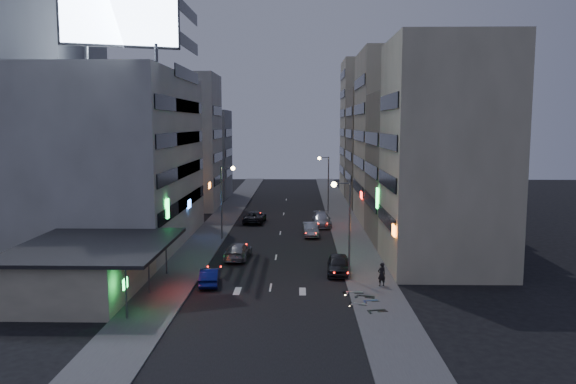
{
  "coord_description": "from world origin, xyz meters",
  "views": [
    {
      "loc": [
        2.26,
        -38.61,
        12.76
      ],
      "look_at": [
        1.07,
        18.45,
        5.78
      ],
      "focal_mm": 35.0,
      "sensor_mm": 36.0,
      "label": 1
    }
  ],
  "objects_px": {
    "parked_car_right_far": "(322,220)",
    "scooter_silver_b": "(363,284)",
    "parked_car_left": "(255,217)",
    "person": "(382,274)",
    "parked_car_right_mid": "(310,229)",
    "scooter_black_b": "(375,288)",
    "scooter_silver_a": "(368,297)",
    "road_car_blue": "(210,276)",
    "scooter_blue": "(378,293)",
    "scooter_black_a": "(385,301)",
    "road_car_silver": "(238,251)",
    "parked_car_right_near": "(339,264)"
  },
  "relations": [
    {
      "from": "parked_car_right_near",
      "to": "parked_car_left",
      "type": "xyz_separation_m",
      "value": [
        -9.14,
        24.68,
        -0.06
      ]
    },
    {
      "from": "parked_car_right_far",
      "to": "person",
      "type": "distance_m",
      "value": 26.55
    },
    {
      "from": "parked_car_right_mid",
      "to": "scooter_black_b",
      "type": "height_order",
      "value": "parked_car_right_mid"
    },
    {
      "from": "parked_car_left",
      "to": "scooter_black_b",
      "type": "distance_m",
      "value": 33.41
    },
    {
      "from": "scooter_silver_a",
      "to": "scooter_blue",
      "type": "xyz_separation_m",
      "value": [
        0.83,
        1.05,
        0.02
      ]
    },
    {
      "from": "road_car_silver",
      "to": "parked_car_left",
      "type": "bearing_deg",
      "value": -86.45
    },
    {
      "from": "parked_car_right_far",
      "to": "scooter_silver_a",
      "type": "xyz_separation_m",
      "value": [
        2.03,
        -30.77,
        -0.19
      ]
    },
    {
      "from": "road_car_silver",
      "to": "scooter_blue",
      "type": "xyz_separation_m",
      "value": [
        11.48,
        -12.49,
        -0.13
      ]
    },
    {
      "from": "parked_car_left",
      "to": "parked_car_right_far",
      "type": "bearing_deg",
      "value": 168.59
    },
    {
      "from": "scooter_silver_a",
      "to": "scooter_silver_b",
      "type": "relative_size",
      "value": 0.85
    },
    {
      "from": "parked_car_right_near",
      "to": "parked_car_right_mid",
      "type": "height_order",
      "value": "parked_car_right_near"
    },
    {
      "from": "road_car_blue",
      "to": "scooter_blue",
      "type": "xyz_separation_m",
      "value": [
        12.78,
        -3.92,
        -0.05
      ]
    },
    {
      "from": "person",
      "to": "scooter_black_b",
      "type": "relative_size",
      "value": 0.94
    },
    {
      "from": "parked_car_right_mid",
      "to": "person",
      "type": "distance_m",
      "value": 20.8
    },
    {
      "from": "scooter_black_a",
      "to": "scooter_blue",
      "type": "distance_m",
      "value": 2.15
    },
    {
      "from": "parked_car_left",
      "to": "scooter_silver_b",
      "type": "xyz_separation_m",
      "value": [
        10.62,
        -30.28,
        -0.05
      ]
    },
    {
      "from": "scooter_black_b",
      "to": "road_car_silver",
      "type": "bearing_deg",
      "value": 61.09
    },
    {
      "from": "road_car_silver",
      "to": "scooter_silver_a",
      "type": "distance_m",
      "value": 17.22
    },
    {
      "from": "scooter_silver_a",
      "to": "parked_car_right_far",
      "type": "bearing_deg",
      "value": 22.87
    },
    {
      "from": "scooter_black_a",
      "to": "scooter_silver_a",
      "type": "height_order",
      "value": "scooter_black_a"
    },
    {
      "from": "scooter_blue",
      "to": "parked_car_right_mid",
      "type": "bearing_deg",
      "value": -2.8
    },
    {
      "from": "road_car_silver",
      "to": "scooter_blue",
      "type": "relative_size",
      "value": 3.13
    },
    {
      "from": "parked_car_right_mid",
      "to": "scooter_black_a",
      "type": "bearing_deg",
      "value": -83.67
    },
    {
      "from": "parked_car_right_far",
      "to": "scooter_black_a",
      "type": "relative_size",
      "value": 2.87
    },
    {
      "from": "parked_car_right_far",
      "to": "scooter_black_b",
      "type": "xyz_separation_m",
      "value": [
        2.81,
        -29.02,
        -0.08
      ]
    },
    {
      "from": "road_car_blue",
      "to": "scooter_silver_b",
      "type": "height_order",
      "value": "road_car_blue"
    },
    {
      "from": "scooter_silver_a",
      "to": "scooter_blue",
      "type": "relative_size",
      "value": 0.97
    },
    {
      "from": "scooter_black_a",
      "to": "scooter_black_b",
      "type": "height_order",
      "value": "scooter_black_b"
    },
    {
      "from": "person",
      "to": "scooter_silver_b",
      "type": "bearing_deg",
      "value": 20.66
    },
    {
      "from": "parked_car_left",
      "to": "person",
      "type": "relative_size",
      "value": 2.91
    },
    {
      "from": "parked_car_right_mid",
      "to": "parked_car_left",
      "type": "distance_m",
      "value": 11.07
    },
    {
      "from": "road_car_silver",
      "to": "parked_car_right_far",
      "type": "bearing_deg",
      "value": -112.87
    },
    {
      "from": "scooter_blue",
      "to": "scooter_silver_b",
      "type": "distance_m",
      "value": 2.02
    },
    {
      "from": "person",
      "to": "scooter_blue",
      "type": "xyz_separation_m",
      "value": [
        -0.78,
        -3.43,
        -0.42
      ]
    },
    {
      "from": "parked_car_right_far",
      "to": "scooter_silver_b",
      "type": "height_order",
      "value": "parked_car_right_far"
    },
    {
      "from": "person",
      "to": "road_car_blue",
      "type": "bearing_deg",
      "value": -26.08
    },
    {
      "from": "road_car_silver",
      "to": "scooter_black_a",
      "type": "height_order",
      "value": "road_car_silver"
    },
    {
      "from": "parked_car_right_mid",
      "to": "scooter_black_b",
      "type": "bearing_deg",
      "value": -83.14
    },
    {
      "from": "scooter_silver_a",
      "to": "scooter_blue",
      "type": "height_order",
      "value": "scooter_blue"
    },
    {
      "from": "parked_car_right_mid",
      "to": "road_car_silver",
      "type": "relative_size",
      "value": 0.87
    },
    {
      "from": "parked_car_right_mid",
      "to": "scooter_silver_a",
      "type": "bearing_deg",
      "value": -85.66
    },
    {
      "from": "parked_car_left",
      "to": "parked_car_right_far",
      "type": "relative_size",
      "value": 0.98
    },
    {
      "from": "person",
      "to": "scooter_silver_a",
      "type": "relative_size",
      "value": 1.15
    },
    {
      "from": "parked_car_right_near",
      "to": "scooter_silver_a",
      "type": "bearing_deg",
      "value": -76.84
    },
    {
      "from": "road_car_blue",
      "to": "road_car_silver",
      "type": "height_order",
      "value": "road_car_silver"
    },
    {
      "from": "parked_car_right_mid",
      "to": "scooter_blue",
      "type": "bearing_deg",
      "value": -83.33
    },
    {
      "from": "person",
      "to": "parked_car_right_mid",
      "type": "bearing_deg",
      "value": -99.55
    },
    {
      "from": "road_car_blue",
      "to": "person",
      "type": "bearing_deg",
      "value": 172.97
    },
    {
      "from": "parked_car_right_far",
      "to": "parked_car_right_mid",
      "type": "bearing_deg",
      "value": -104.86
    },
    {
      "from": "parked_car_left",
      "to": "scooter_silver_a",
      "type": "bearing_deg",
      "value": 111.9
    }
  ]
}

